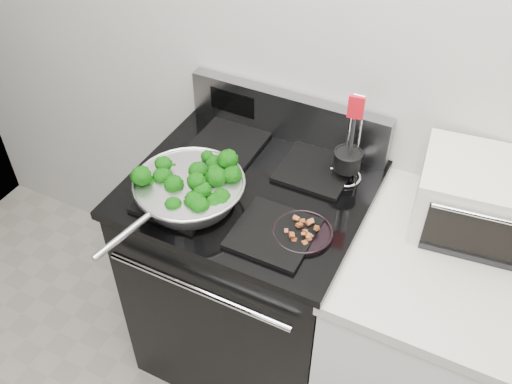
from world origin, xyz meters
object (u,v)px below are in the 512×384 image
Objects in this scene: skillet at (189,190)px; utensil_holder at (347,164)px; gas_range at (251,273)px; bacon_plate at (303,230)px; toaster_oven at (485,200)px.

utensil_holder is at bearing 50.22° from skillet.
utensil_holder reaches higher than skillet.
skillet is at bearing -128.89° from gas_range.
gas_range is at bearing 61.53° from skillet.
bacon_plate is at bearing -27.92° from gas_range.
skillet is 0.38m from bacon_plate.
utensil_holder is (0.27, 0.17, 0.52)m from gas_range.
gas_range is 0.56m from skillet.
utensil_holder reaches higher than bacon_plate.
gas_range is 3.36× the size of utensil_holder.
gas_range is at bearing 152.08° from bacon_plate.
toaster_oven reaches higher than skillet.
utensil_holder is 0.77× the size of toaster_oven.
bacon_plate is at bearing -103.89° from utensil_holder.
gas_range reaches higher than bacon_plate.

